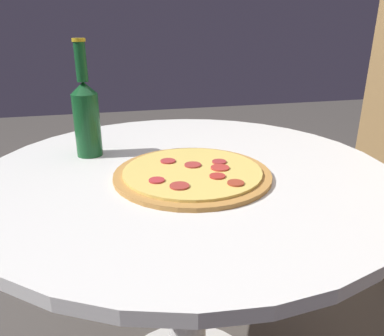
% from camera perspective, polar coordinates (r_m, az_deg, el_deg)
% --- Properties ---
extents(table, '(0.97, 0.97, 0.73)m').
position_cam_1_polar(table, '(0.98, -0.75, -9.74)').
color(table, silver).
rests_on(table, ground_plane).
extents(pizza, '(0.36, 0.36, 0.02)m').
position_cam_1_polar(pizza, '(0.84, 0.02, -0.79)').
color(pizza, '#B77F3D').
rests_on(pizza, table).
extents(beer_bottle, '(0.07, 0.07, 0.29)m').
position_cam_1_polar(beer_bottle, '(0.99, -15.81, 7.84)').
color(beer_bottle, '#144C23').
rests_on(beer_bottle, table).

